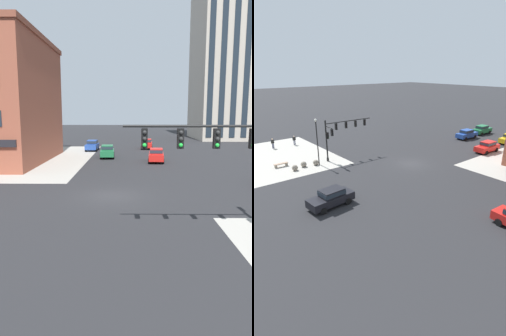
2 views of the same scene
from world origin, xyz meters
The scene contains 7 objects.
ground_plane centered at (0.00, 0.00, 0.00)m, with size 320.00×320.00×0.00m, color #262628.
traffic_signal_main centered at (6.43, -7.91, 3.94)m, with size 7.54×2.09×5.74m.
car_main_northbound_near centered at (4.13, 32.30, 0.92)m, with size 2.13×4.52×1.68m.
car_main_southbound_near centered at (-4.78, 29.35, 0.92)m, with size 1.99×4.45×1.68m.
car_cross_eastbound centered at (-1.75, 20.75, 0.92)m, with size 2.05×4.48×1.68m.
car_cross_far centered at (4.51, 16.72, 0.92)m, with size 2.14×4.52×1.68m.
residential_tower_skyline_right centered at (26.60, 56.33, 23.25)m, with size 20.12×19.48×46.45m.
Camera 1 is at (1.33, -22.52, 5.75)m, focal length 34.62 mm.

